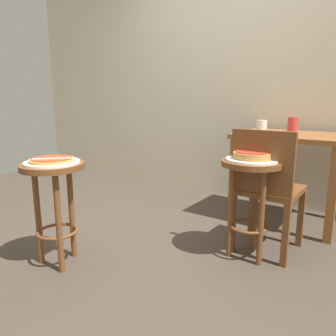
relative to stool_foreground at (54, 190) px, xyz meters
name	(u,v)px	position (x,y,z in m)	size (l,w,h in m)	color
ground_plane	(138,252)	(0.32, 0.40, -0.49)	(6.00, 6.00, 0.00)	#42382D
back_wall	(241,51)	(0.32, 2.05, 1.01)	(6.00, 0.10, 3.00)	beige
stool_foreground	(54,190)	(0.00, 0.00, 0.00)	(0.38, 0.38, 0.66)	brown
serving_plate_foreground	(52,162)	(0.00, 0.00, 0.18)	(0.33, 0.33, 0.01)	white
pizza_foreground	(52,160)	(0.00, 0.00, 0.19)	(0.27, 0.27, 0.02)	tan
stool_middle	(250,187)	(0.96, 0.77, 0.00)	(0.38, 0.38, 0.66)	brown
serving_plate_middle	(252,160)	(0.96, 0.77, 0.18)	(0.33, 0.33, 0.01)	white
pizza_middle	(252,155)	(0.96, 0.77, 0.20)	(0.24, 0.24, 0.05)	#B78442
dining_table	(291,151)	(0.99, 1.59, 0.13)	(0.85, 0.65, 0.75)	brown
cup_near_edge	(262,127)	(0.77, 1.48, 0.32)	(0.08, 0.08, 0.11)	silver
cup_far_edge	(293,124)	(0.95, 1.74, 0.33)	(0.08, 0.08, 0.13)	red
wooden_chair	(266,187)	(1.02, 0.90, -0.02)	(0.41, 0.41, 0.85)	brown
pizza_server_knife	(52,158)	(0.03, -0.02, 0.21)	(0.22, 0.02, 0.01)	silver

